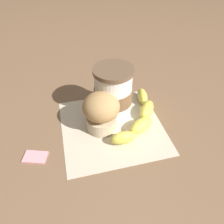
{
  "coord_description": "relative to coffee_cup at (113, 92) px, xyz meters",
  "views": [
    {
      "loc": [
        0.34,
        -0.17,
        0.39
      ],
      "look_at": [
        0.0,
        0.0,
        0.05
      ],
      "focal_mm": 35.0,
      "sensor_mm": 36.0,
      "label": 1
    }
  ],
  "objects": [
    {
      "name": "banana",
      "position": [
        0.06,
        0.04,
        -0.05
      ],
      "size": [
        0.16,
        0.17,
        0.03
      ],
      "color": "#D6CC4C",
      "rests_on": "paper_napkin"
    },
    {
      "name": "coffee_cup",
      "position": [
        0.0,
        0.0,
        0.0
      ],
      "size": [
        0.1,
        0.1,
        0.13
      ],
      "color": "white",
      "rests_on": "paper_napkin"
    },
    {
      "name": "ground_plane",
      "position": [
        0.05,
        -0.03,
        -0.07
      ],
      "size": [
        3.0,
        3.0,
        0.0
      ],
      "primitive_type": "plane",
      "color": "brown"
    },
    {
      "name": "paper_napkin",
      "position": [
        0.05,
        -0.03,
        -0.06
      ],
      "size": [
        0.29,
        0.29,
        0.0
      ],
      "primitive_type": "cube",
      "rotation": [
        0.0,
        0.0,
        -0.21
      ],
      "color": "beige",
      "rests_on": "ground_plane"
    },
    {
      "name": "muffin",
      "position": [
        0.04,
        -0.05,
        -0.01
      ],
      "size": [
        0.09,
        0.09,
        0.1
      ],
      "color": "beige",
      "rests_on": "paper_napkin"
    },
    {
      "name": "sugar_packet",
      "position": [
        0.06,
        -0.22,
        -0.06
      ],
      "size": [
        0.05,
        0.06,
        0.01
      ],
      "primitive_type": "cube",
      "rotation": [
        0.0,
        0.0,
        4.18
      ],
      "color": "pink",
      "rests_on": "ground_plane"
    }
  ]
}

